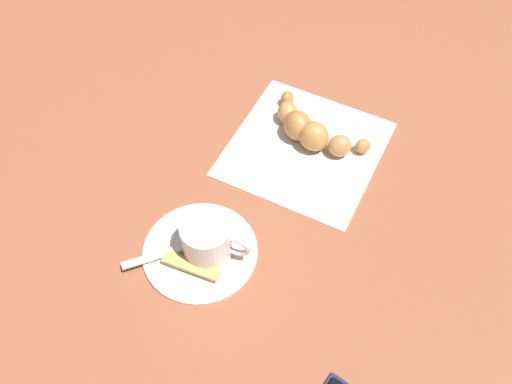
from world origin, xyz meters
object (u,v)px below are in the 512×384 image
at_px(espresso_cup, 208,238).
at_px(croissant, 310,130).
at_px(teaspoon, 191,245).
at_px(saucer, 200,251).
at_px(sugar_packet, 191,266).
at_px(napkin, 305,148).

height_order(espresso_cup, croissant, espresso_cup).
bearing_deg(teaspoon, saucer, 106.96).
bearing_deg(sugar_packet, croissant, 75.12).
bearing_deg(croissant, napkin, 13.09).
distance_m(espresso_cup, teaspoon, 0.03).
bearing_deg(sugar_packet, teaspoon, 116.65).
height_order(napkin, croissant, croissant).
bearing_deg(espresso_cup, sugar_packet, -4.06).
height_order(teaspoon, sugar_packet, teaspoon).
bearing_deg(saucer, teaspoon, -73.04).
relative_size(sugar_packet, croissant, 0.44).
height_order(teaspoon, napkin, teaspoon).
bearing_deg(saucer, espresso_cup, 122.55).
bearing_deg(napkin, croissant, -166.91).
bearing_deg(teaspoon, espresso_cup, 114.69).
bearing_deg(saucer, napkin, 176.23).
relative_size(teaspoon, napkin, 0.56).
bearing_deg(espresso_cup, saucer, -57.45).
height_order(teaspoon, croissant, croissant).
bearing_deg(espresso_cup, teaspoon, -65.31).
height_order(saucer, espresso_cup, espresso_cup).
relative_size(saucer, espresso_cup, 1.69).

